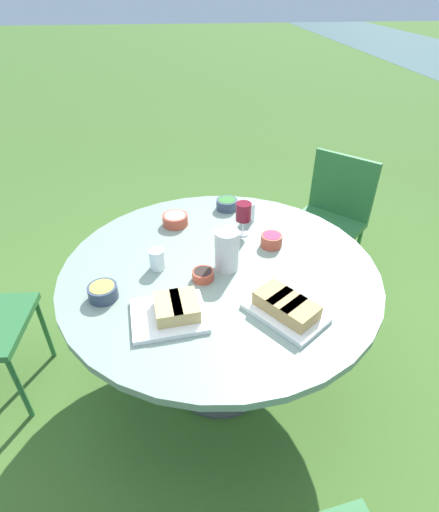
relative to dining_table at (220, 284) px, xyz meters
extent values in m
plane|color=#446B2B|center=(0.00, 0.00, -0.66)|extent=(40.00, 40.00, 0.00)
cylinder|color=#4C4C51|center=(0.00, 0.00, -0.65)|extent=(0.53, 0.53, 0.02)
cylinder|color=#4C4C51|center=(0.00, 0.00, -0.29)|extent=(0.11, 0.11, 0.71)
cylinder|color=gray|center=(0.00, 0.00, 0.08)|extent=(1.42, 1.42, 0.03)
cylinder|color=#2D6B38|center=(0.14, -0.98, -0.45)|extent=(0.03, 0.03, 0.43)
cylinder|color=#2D6B38|center=(-0.25, -0.95, -0.45)|extent=(0.03, 0.03, 0.43)
cube|color=#2D6B38|center=(-0.79, 0.80, -0.21)|extent=(0.61, 0.61, 0.04)
cube|color=#2D6B38|center=(-0.93, 0.94, 0.02)|extent=(0.33, 0.33, 0.42)
cylinder|color=#2D6B38|center=(-0.80, 0.53, -0.45)|extent=(0.03, 0.03, 0.43)
cylinder|color=#2D6B38|center=(-0.53, 0.80, -0.45)|extent=(0.03, 0.03, 0.43)
cylinder|color=#2D6B38|center=(-1.06, 0.79, -0.45)|extent=(0.03, 0.03, 0.43)
cylinder|color=#2D6B38|center=(-0.79, 1.07, -0.45)|extent=(0.03, 0.03, 0.43)
cylinder|color=silver|center=(0.01, 0.03, 0.20)|extent=(0.11, 0.11, 0.19)
cone|color=silver|center=(0.06, 0.03, 0.28)|extent=(0.03, 0.03, 0.02)
cylinder|color=silver|center=(-0.26, 0.15, 0.10)|extent=(0.06, 0.06, 0.01)
cylinder|color=silver|center=(-0.26, 0.15, 0.14)|extent=(0.01, 0.01, 0.08)
cylinder|color=maroon|center=(-0.26, 0.15, 0.23)|extent=(0.08, 0.08, 0.09)
cube|color=white|center=(0.33, 0.22, 0.11)|extent=(0.36, 0.34, 0.02)
cube|color=tan|center=(0.28, 0.18, 0.15)|extent=(0.16, 0.16, 0.06)
cube|color=tan|center=(0.33, 0.22, 0.15)|extent=(0.16, 0.16, 0.06)
cube|color=tan|center=(0.39, 0.26, 0.15)|extent=(0.16, 0.16, 0.06)
cube|color=white|center=(0.30, -0.23, 0.11)|extent=(0.27, 0.31, 0.02)
cube|color=tan|center=(0.29, -0.16, 0.15)|extent=(0.16, 0.12, 0.06)
cube|color=tan|center=(0.30, -0.23, 0.15)|extent=(0.16, 0.12, 0.06)
cylinder|color=#334256|center=(0.16, -0.49, 0.13)|extent=(0.12, 0.12, 0.06)
cylinder|color=#E0C147|center=(0.16, -0.49, 0.15)|extent=(0.10, 0.10, 0.03)
cylinder|color=#334256|center=(-0.54, 0.10, 0.13)|extent=(0.12, 0.12, 0.06)
cylinder|color=#387533|center=(-0.54, 0.10, 0.15)|extent=(0.10, 0.10, 0.03)
cylinder|color=#B74733|center=(0.08, -0.08, 0.12)|extent=(0.09, 0.09, 0.04)
cylinder|color=#2D231E|center=(0.08, -0.08, 0.13)|extent=(0.08, 0.08, 0.02)
cylinder|color=#B74733|center=(-0.14, 0.27, 0.13)|extent=(0.10, 0.10, 0.06)
cylinder|color=#D6385B|center=(-0.14, 0.27, 0.15)|extent=(0.08, 0.08, 0.03)
cylinder|color=#B74733|center=(-0.40, -0.19, 0.13)|extent=(0.13, 0.13, 0.06)
cylinder|color=silver|center=(-0.40, -0.19, 0.15)|extent=(0.11, 0.11, 0.03)
cylinder|color=silver|center=(-0.02, -0.27, 0.15)|extent=(0.07, 0.07, 0.10)
cylinder|color=silver|center=(-0.40, 0.20, 0.15)|extent=(0.06, 0.06, 0.10)
camera|label=1|loc=(1.43, -0.16, 1.17)|focal=28.00mm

